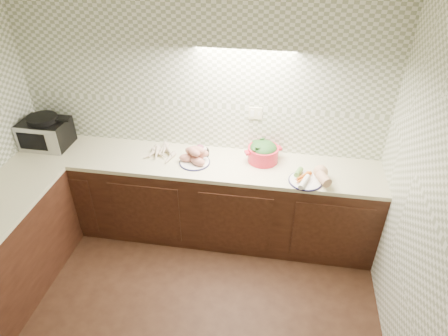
% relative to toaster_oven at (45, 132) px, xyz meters
% --- Properties ---
extents(room, '(3.60, 3.60, 2.60)m').
position_rel_toaster_oven_xyz_m(room, '(1.56, -1.55, 0.58)').
color(room, black).
rests_on(room, ground).
extents(counter, '(3.60, 3.60, 0.90)m').
position_rel_toaster_oven_xyz_m(counter, '(0.88, -0.87, -0.60)').
color(counter, black).
rests_on(counter, ground).
extents(toaster_oven, '(0.46, 0.36, 0.33)m').
position_rel_toaster_oven_xyz_m(toaster_oven, '(0.00, 0.00, 0.00)').
color(toaster_oven, black).
rests_on(toaster_oven, counter).
extents(parsnip_pile, '(0.35, 0.37, 0.08)m').
position_rel_toaster_oven_xyz_m(parsnip_pile, '(1.16, -0.00, -0.12)').
color(parsnip_pile, beige).
rests_on(parsnip_pile, counter).
extents(sweet_potato_plate, '(0.31, 0.30, 0.18)m').
position_rel_toaster_oven_xyz_m(sweet_potato_plate, '(1.57, -0.08, -0.08)').
color(sweet_potato_plate, '#141339').
rests_on(sweet_potato_plate, counter).
extents(onion_bowl, '(0.15, 0.15, 0.12)m').
position_rel_toaster_oven_xyz_m(onion_bowl, '(1.60, 0.07, -0.11)').
color(onion_bowl, black).
rests_on(onion_bowl, counter).
extents(dutch_oven, '(0.40, 0.40, 0.21)m').
position_rel_toaster_oven_xyz_m(dutch_oven, '(2.22, 0.06, -0.05)').
color(dutch_oven, red).
rests_on(dutch_oven, counter).
extents(veg_plate, '(0.39, 0.38, 0.14)m').
position_rel_toaster_oven_xyz_m(veg_plate, '(2.69, -0.19, -0.10)').
color(veg_plate, '#141339').
rests_on(veg_plate, counter).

